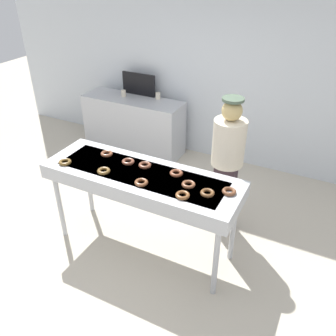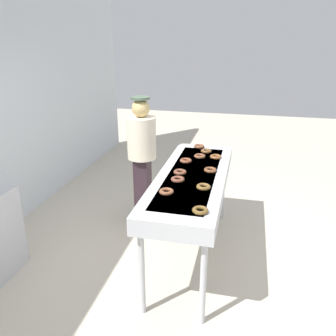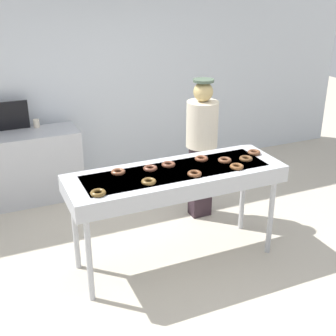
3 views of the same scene
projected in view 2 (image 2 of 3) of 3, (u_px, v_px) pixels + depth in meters
name	position (u px, v px, depth m)	size (l,w,h in m)	color
ground_plane	(190.00, 255.00, 3.96)	(16.00, 16.00, 0.00)	beige
fryer_conveyor	(192.00, 182.00, 3.64)	(2.12, 0.70, 1.01)	#B7BABF
chocolate_donut_0	(200.00, 156.00, 4.08)	(0.14, 0.14, 0.04)	brown
chocolate_donut_1	(166.00, 192.00, 3.15)	(0.14, 0.14, 0.04)	brown
chocolate_donut_2	(180.00, 172.00, 3.60)	(0.14, 0.14, 0.04)	brown
chocolate_donut_3	(210.00, 170.00, 3.66)	(0.14, 0.14, 0.04)	brown
chocolate_donut_4	(186.00, 161.00, 3.93)	(0.14, 0.14, 0.04)	brown
chocolate_donut_5	(199.00, 146.00, 4.45)	(0.14, 0.14, 0.04)	brown
chocolate_donut_6	(216.00, 157.00, 4.06)	(0.14, 0.14, 0.04)	brown
chocolate_donut_7	(178.00, 179.00, 3.42)	(0.14, 0.14, 0.04)	brown
chocolate_donut_8	(200.00, 210.00, 2.81)	(0.14, 0.14, 0.04)	brown
chocolate_donut_9	(203.00, 187.00, 3.25)	(0.14, 0.14, 0.04)	brown
chocolate_donut_10	(206.00, 151.00, 4.27)	(0.14, 0.14, 0.04)	brown
worker_baker	(142.00, 152.00, 4.40)	(0.36, 0.36, 1.68)	#2F2128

